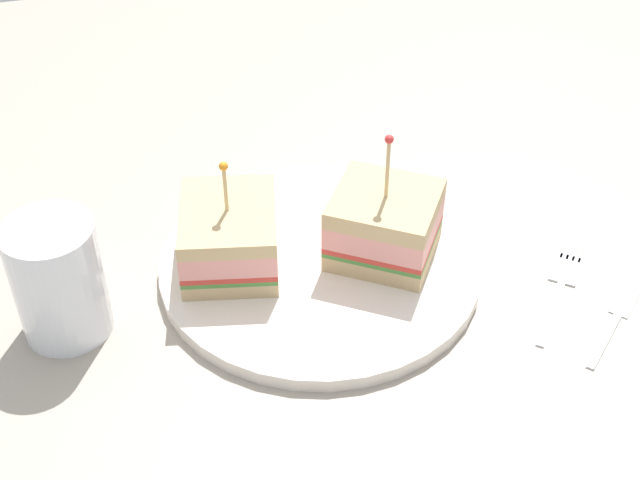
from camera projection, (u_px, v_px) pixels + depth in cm
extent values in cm
cube|color=#9E9384|center=(320.00, 279.00, 74.90)|extent=(116.02, 116.02, 2.00)
cylinder|color=silver|center=(320.00, 264.00, 73.86)|extent=(26.26, 26.26, 1.21)
cube|color=tan|center=(383.00, 246.00, 73.59)|extent=(10.92, 10.76, 1.47)
cube|color=#478438|center=(383.00, 237.00, 72.99)|extent=(10.92, 10.76, 0.40)
cube|color=red|center=(384.00, 233.00, 72.70)|extent=(10.92, 10.76, 0.50)
cube|color=#E59389|center=(384.00, 221.00, 71.89)|extent=(10.92, 10.76, 1.99)
cube|color=tan|center=(385.00, 204.00, 70.77)|extent=(10.92, 10.76, 1.47)
cylinder|color=tan|center=(387.00, 172.00, 68.82)|extent=(0.30, 0.30, 6.06)
sphere|color=red|center=(389.00, 139.00, 66.86)|extent=(0.70, 0.70, 0.70)
cube|color=tan|center=(231.00, 255.00, 72.85)|extent=(9.04, 10.29, 1.26)
cube|color=#478438|center=(230.00, 247.00, 72.32)|extent=(9.04, 10.29, 0.40)
cube|color=red|center=(230.00, 243.00, 72.03)|extent=(9.04, 10.29, 0.50)
cube|color=#E59389|center=(229.00, 232.00, 71.25)|extent=(9.04, 10.29, 1.89)
cube|color=tan|center=(228.00, 216.00, 70.23)|extent=(9.04, 10.29, 1.26)
cylinder|color=tan|center=(226.00, 192.00, 68.69)|extent=(0.30, 0.30, 4.77)
sphere|color=orange|center=(223.00, 166.00, 67.15)|extent=(0.70, 0.70, 0.70)
cylinder|color=gold|center=(61.00, 289.00, 66.76)|extent=(5.95, 5.95, 7.85)
cylinder|color=white|center=(58.00, 280.00, 66.15)|extent=(6.77, 6.77, 9.74)
cube|color=silver|center=(551.00, 313.00, 70.17)|extent=(5.17, 6.36, 0.35)
cube|color=silver|center=(566.00, 269.00, 74.08)|extent=(3.95, 4.19, 0.35)
cube|color=silver|center=(581.00, 255.00, 75.39)|extent=(1.38, 1.68, 0.35)
cube|color=silver|center=(575.00, 253.00, 75.54)|extent=(1.38, 1.68, 0.35)
cube|color=silver|center=(569.00, 252.00, 75.70)|extent=(1.38, 1.68, 0.35)
cube|color=silver|center=(563.00, 250.00, 75.85)|extent=(1.38, 1.68, 0.35)
cube|color=silver|center=(608.00, 333.00, 68.48)|extent=(6.33, 6.11, 0.35)
cube|color=silver|center=(632.00, 288.00, 72.30)|extent=(6.09, 5.93, 0.24)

